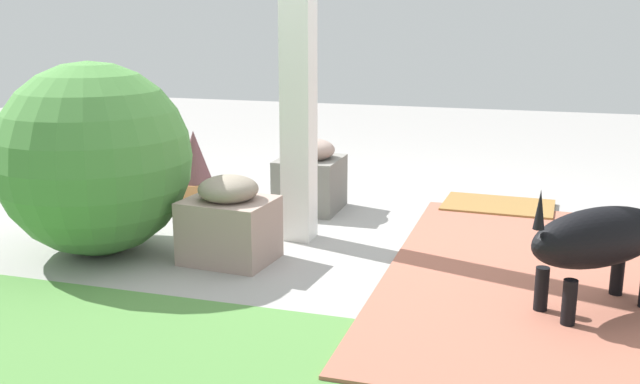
{
  "coord_description": "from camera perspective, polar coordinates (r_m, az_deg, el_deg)",
  "views": [
    {
      "loc": [
        -0.83,
        3.57,
        1.17
      ],
      "look_at": [
        0.21,
        0.22,
        0.31
      ],
      "focal_mm": 40.38,
      "sensor_mm": 36.0,
      "label": 1
    }
  ],
  "objects": [
    {
      "name": "stone_planter_mid",
      "position": [
        3.53,
        -7.2,
        -2.37
      ],
      "size": [
        0.44,
        0.38,
        0.43
      ],
      "color": "gray",
      "rests_on": "ground"
    },
    {
      "name": "terracotta_pot_broad",
      "position": [
        5.15,
        -13.49,
        3.36
      ],
      "size": [
        0.4,
        0.4,
        0.45
      ],
      "color": "#C9744B",
      "rests_on": "ground"
    },
    {
      "name": "brick_path",
      "position": [
        3.46,
        20.61,
        -6.73
      ],
      "size": [
        1.8,
        2.4,
        0.02
      ],
      "primitive_type": "cube",
      "color": "#A15D4A",
      "rests_on": "ground"
    },
    {
      "name": "round_shrub",
      "position": [
        3.74,
        -17.45,
        2.51
      ],
      "size": [
        0.96,
        0.96,
        0.96
      ],
      "primitive_type": "sphere",
      "color": "#49833D",
      "rests_on": "ground"
    },
    {
      "name": "porch_pillar",
      "position": [
        3.73,
        -1.76,
        13.56
      ],
      "size": [
        0.16,
        0.16,
        2.31
      ],
      "primitive_type": "cube",
      "color": "white",
      "rests_on": "ground"
    },
    {
      "name": "doormat",
      "position": [
        4.63,
        13.94,
        -1.1
      ],
      "size": [
        0.68,
        0.48,
        0.03
      ],
      "primitive_type": "cube",
      "rotation": [
        0.0,
        0.0,
        -0.04
      ],
      "color": "olive",
      "rests_on": "ground"
    },
    {
      "name": "stone_planter_nearest",
      "position": [
        4.43,
        -0.78,
        1.19
      ],
      "size": [
        0.37,
        0.41,
        0.45
      ],
      "color": "slate",
      "rests_on": "ground"
    },
    {
      "name": "terracotta_pot_spiky",
      "position": [
        4.55,
        -9.91,
        1.64
      ],
      "size": [
        0.25,
        0.25,
        0.49
      ],
      "color": "#C27A48",
      "rests_on": "ground"
    },
    {
      "name": "ground_plane",
      "position": [
        3.84,
        3.94,
        -3.99
      ],
      "size": [
        12.0,
        12.0,
        0.0
      ],
      "primitive_type": "plane",
      "color": "#989592"
    },
    {
      "name": "dog",
      "position": [
        3.09,
        22.02,
        -3.11
      ],
      "size": [
        0.7,
        0.65,
        0.56
      ],
      "color": "black",
      "rests_on": "ground"
    }
  ]
}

